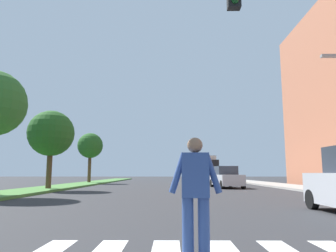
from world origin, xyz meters
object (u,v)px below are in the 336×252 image
Objects in this scene: tree_distant at (90,146)px; pedestrian_performer at (195,192)px; tree_far at (51,134)px; truck_box_delivery at (205,169)px; sedan_midblock at (226,178)px.

tree_distant reaches higher than pedestrian_performer.
tree_far is 0.86× the size of truck_box_delivery.
tree_far is 19.39m from pedestrian_performer.
truck_box_delivery is at bearing 51.01° from tree_far.
pedestrian_performer is (8.64, -17.11, -2.93)m from tree_far.
sedan_midblock reaches higher than pedestrian_performer.
tree_distant is at bearing 144.00° from sedan_midblock.
truck_box_delivery is (3.56, 32.18, 0.70)m from pedestrian_performer.
pedestrian_performer is 0.27× the size of truck_box_delivery.
sedan_midblock is (12.69, 3.91, -3.07)m from tree_far.
sedan_midblock is at bearing 17.11° from tree_far.
pedestrian_performer is 21.40m from sedan_midblock.
truck_box_delivery is at bearing 6.11° from tree_distant.
truck_box_delivery is at bearing 83.68° from pedestrian_performer.
sedan_midblock is (4.05, 21.02, -0.14)m from pedestrian_performer.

